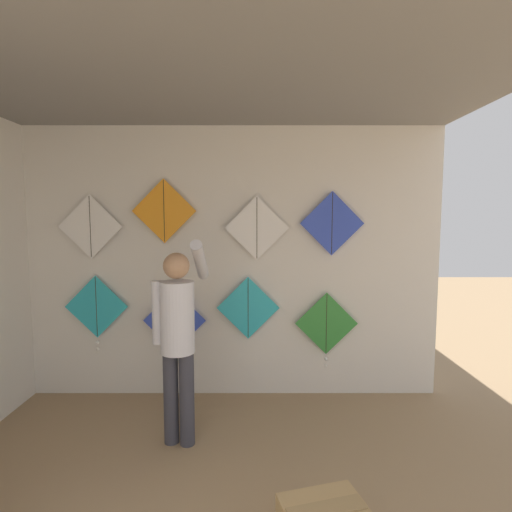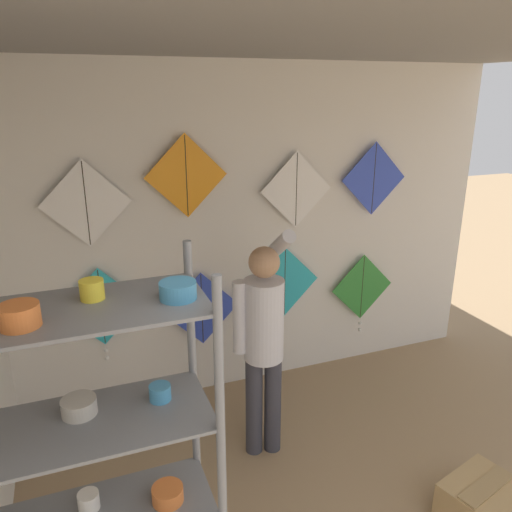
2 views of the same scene
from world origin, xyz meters
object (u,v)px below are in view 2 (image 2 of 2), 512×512
Objects in this scene: shopkeeper at (263,334)px; kite_2 at (285,282)px; kite_6 at (296,190)px; kite_7 at (374,179)px; cardboard_box at (483,504)px; kite_1 at (202,309)px; kite_0 at (102,310)px; kite_5 at (186,176)px; kite_3 at (362,289)px; kite_4 at (86,204)px.

shopkeeper is 2.61× the size of kite_2.
kite_7 reaches higher than kite_6.
cardboard_box is at bearing -36.28° from shopkeeper.
cardboard_box is at bearing -58.18° from kite_1.
kite_0 is at bearing -179.98° from kite_2.
shopkeeper is at bearing 132.63° from cardboard_box.
kite_6 reaches higher than kite_2.
kite_2 is 1.31m from kite_5.
kite_1 is at bearing 179.98° from kite_3.
kite_0 is at bearing -179.96° from kite_5.
kite_4 is at bearing 180.00° from kite_6.
kite_1 reaches higher than cardboard_box.
shopkeeper is 1.34m from kite_0.
kite_1 reaches higher than kite_3.
kite_7 is (0.38, 1.99, 1.68)m from cardboard_box.
kite_0 is 0.85m from kite_4.
kite_7 is (0.04, 0.00, 1.06)m from kite_3.
kite_5 reaches higher than kite_7.
kite_0 is 1.21× the size of kite_2.
kite_3 is at bearing -0.04° from kite_2.
kite_4 is (-0.03, 0.00, 0.85)m from kite_0.
kite_4 is 1.00× the size of kite_6.
kite_0 is 1.57m from kite_2.
kite_1 is at bearing 180.00° from kite_6.
shopkeeper is 1.73m from cardboard_box.
cardboard_box is at bearing -79.16° from kite_6.
kite_0 is at bearing 180.00° from kite_3.
kite_1 is 1.00× the size of kite_5.
cardboard_box is 3.00m from kite_5.
kite_2 reaches higher than kite_1.
kite_4 is 0.77m from kite_5.
kite_0 is 1.21× the size of kite_5.
kite_7 reaches higher than cardboard_box.
kite_1 is (0.81, 0.00, -0.13)m from kite_0.
kite_3 is 1.21× the size of kite_7.
kite_2 is at bearing 180.00° from kite_6.
kite_2 is 0.83× the size of kite_3.
kite_3 is (1.37, 0.88, -0.20)m from shopkeeper.
kite_5 is (0.72, 0.00, 1.01)m from kite_0.
kite_6 reaches higher than shopkeeper.
kite_6 is 0.76m from kite_7.
kite_5 reaches higher than kite_0.
kite_5 is 0.96m from kite_6.
cardboard_box is at bearing -99.69° from kite_3.
kite_2 is at bearing 0.00° from kite_5.
kite_5 is at bearing 180.00° from kite_7.
kite_6 is at bearing 0.00° from kite_1.
cardboard_box is 0.85× the size of kite_6.
kite_5 is 1.00× the size of kite_7.
kite_2 is (0.56, 0.88, -0.02)m from shopkeeper.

